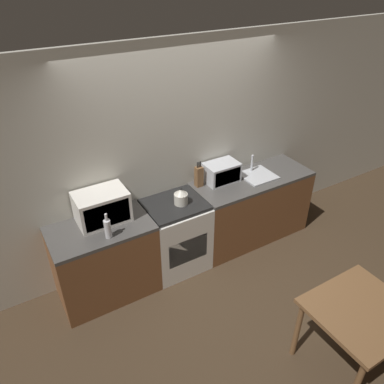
# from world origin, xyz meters

# --- Properties ---
(ground_plane) EXTENTS (16.00, 16.00, 0.00)m
(ground_plane) POSITION_xyz_m (0.00, 0.00, 0.00)
(ground_plane) COLOR #3D2D1E
(wall_back) EXTENTS (10.00, 0.06, 2.60)m
(wall_back) POSITION_xyz_m (0.00, 0.95, 1.30)
(wall_back) COLOR beige
(wall_back) RESTS_ON ground_plane
(counter_left_run) EXTENTS (1.05, 0.62, 0.90)m
(counter_left_run) POSITION_xyz_m (-1.12, 0.61, 0.45)
(counter_left_run) COLOR brown
(counter_left_run) RESTS_ON ground_plane
(counter_right_run) EXTENTS (1.56, 0.62, 0.90)m
(counter_right_run) POSITION_xyz_m (0.87, 0.61, 0.45)
(counter_right_run) COLOR brown
(counter_right_run) RESTS_ON ground_plane
(stove_range) EXTENTS (0.69, 0.62, 0.90)m
(stove_range) POSITION_xyz_m (-0.25, 0.61, 0.45)
(stove_range) COLOR silver
(stove_range) RESTS_ON ground_plane
(kettle) EXTENTS (0.15, 0.15, 0.21)m
(kettle) POSITION_xyz_m (-0.19, 0.57, 0.99)
(kettle) COLOR beige
(kettle) RESTS_ON stove_range
(microwave) EXTENTS (0.53, 0.36, 0.33)m
(microwave) POSITION_xyz_m (-1.04, 0.72, 1.07)
(microwave) COLOR silver
(microwave) RESTS_ON counter_left_run
(bottle) EXTENTS (0.07, 0.07, 0.28)m
(bottle) POSITION_xyz_m (-1.09, 0.42, 1.01)
(bottle) COLOR silver
(bottle) RESTS_ON counter_left_run
(knife_block) EXTENTS (0.09, 0.08, 0.32)m
(knife_block) POSITION_xyz_m (0.18, 0.80, 1.03)
(knife_block) COLOR brown
(knife_block) RESTS_ON counter_right_run
(toaster_oven) EXTENTS (0.41, 0.28, 0.24)m
(toaster_oven) POSITION_xyz_m (0.48, 0.75, 1.02)
(toaster_oven) COLOR silver
(toaster_oven) RESTS_ON counter_right_run
(sink_basin) EXTENTS (0.41, 0.38, 0.24)m
(sink_basin) POSITION_xyz_m (0.94, 0.62, 0.92)
(sink_basin) COLOR silver
(sink_basin) RESTS_ON counter_right_run
(dining_table) EXTENTS (0.84, 0.76, 0.73)m
(dining_table) POSITION_xyz_m (0.47, -1.38, 0.63)
(dining_table) COLOR brown
(dining_table) RESTS_ON ground_plane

